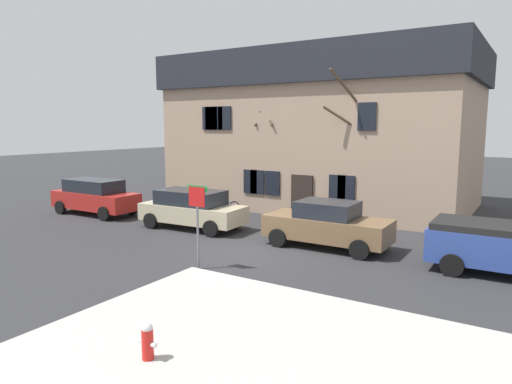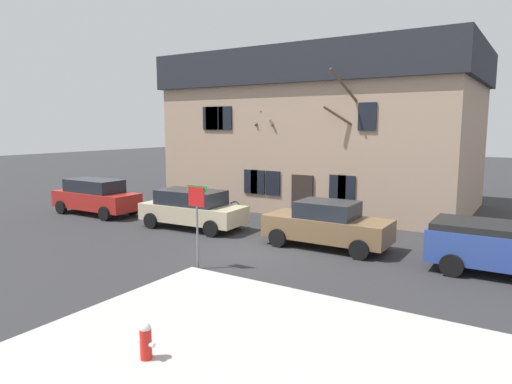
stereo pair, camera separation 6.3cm
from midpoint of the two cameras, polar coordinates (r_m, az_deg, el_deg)
ground_plane at (r=16.36m, az=-0.75°, el=-7.39°), size 120.00×120.00×0.00m
sidewalk_slab at (r=8.81m, az=4.88°, el=-21.32°), size 10.82×7.22×0.12m
building_main at (r=26.23m, az=8.45°, el=7.61°), size 16.10×9.48×8.21m
tree_bare_near at (r=23.38m, az=2.94°, el=5.76°), size 1.76×2.10×6.23m
tree_bare_mid at (r=21.51m, az=10.08°, el=4.72°), size 2.89×2.88×6.82m
car_red_wagon at (r=24.28m, az=-19.23°, el=-0.50°), size 4.77×1.97×1.76m
car_beige_wagon at (r=19.98m, az=-7.82°, el=-2.04°), size 4.72×2.22×1.67m
car_brown_sedan at (r=16.91m, az=8.92°, el=-4.00°), size 4.56×2.03×1.70m
fire_hydrant at (r=9.11m, az=-13.33°, el=-17.49°), size 0.42×0.22×0.70m
street_sign_pole at (r=14.12m, az=-7.23°, el=-2.32°), size 0.76×0.07×2.61m
bicycle_leaning at (r=23.09m, az=-3.56°, el=-1.86°), size 1.75×0.13×1.03m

